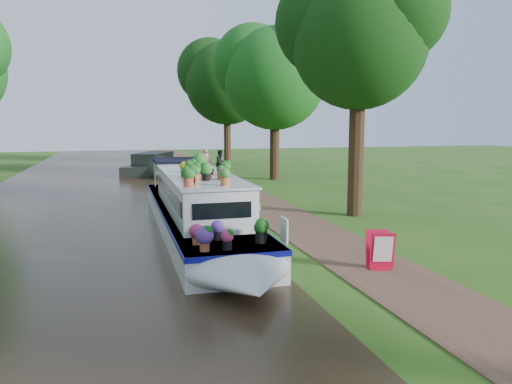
% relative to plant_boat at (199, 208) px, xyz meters
% --- Properties ---
extents(ground, '(100.00, 100.00, 0.00)m').
position_rel_plant_boat_xyz_m(ground, '(2.25, -1.16, -0.85)').
color(ground, '#274F13').
rests_on(ground, ground).
extents(canal_water, '(10.00, 100.00, 0.02)m').
position_rel_plant_boat_xyz_m(canal_water, '(-3.75, -1.16, -0.84)').
color(canal_water, black).
rests_on(canal_water, ground).
extents(towpath, '(2.20, 100.00, 0.03)m').
position_rel_plant_boat_xyz_m(towpath, '(3.45, -1.16, -0.84)').
color(towpath, '#4F3325').
rests_on(towpath, ground).
extents(plant_boat, '(2.29, 13.52, 2.29)m').
position_rel_plant_boat_xyz_m(plant_boat, '(0.00, 0.00, 0.00)').
color(plant_boat, silver).
rests_on(plant_boat, canal_water).
extents(tree_near_overhang, '(5.52, 5.28, 8.99)m').
position_rel_plant_boat_xyz_m(tree_near_overhang, '(6.04, 1.90, 5.75)').
color(tree_near_overhang, black).
rests_on(tree_near_overhang, ground).
extents(tree_near_mid, '(6.90, 6.60, 9.40)m').
position_rel_plant_boat_xyz_m(tree_near_mid, '(6.73, 13.92, 5.58)').
color(tree_near_mid, black).
rests_on(tree_near_mid, ground).
extents(tree_near_far, '(7.59, 7.26, 10.30)m').
position_rel_plant_boat_xyz_m(tree_near_far, '(6.23, 24.93, 6.20)').
color(tree_near_far, black).
rests_on(tree_near_far, ground).
extents(second_boat, '(4.46, 7.79, 1.41)m').
position_rel_plant_boat_xyz_m(second_boat, '(-0.04, 18.96, -0.28)').
color(second_boat, black).
rests_on(second_boat, canal_water).
extents(sandwich_board, '(0.59, 0.58, 0.89)m').
position_rel_plant_boat_xyz_m(sandwich_board, '(3.49, -4.58, -0.42)').
color(sandwich_board, red).
rests_on(sandwich_board, towpath).
extents(pedestrian_pink, '(0.64, 0.52, 1.52)m').
position_rel_plant_boat_xyz_m(pedestrian_pink, '(3.67, 20.03, -0.06)').
color(pedestrian_pink, '#C45095').
rests_on(pedestrian_pink, towpath).
extents(pedestrian_dark, '(0.99, 0.95, 1.62)m').
position_rel_plant_boat_xyz_m(pedestrian_dark, '(4.07, 16.85, -0.01)').
color(pedestrian_dark, black).
rests_on(pedestrian_dark, towpath).
extents(verge_plant, '(0.37, 0.33, 0.39)m').
position_rel_plant_boat_xyz_m(verge_plant, '(1.99, 1.81, -0.66)').
color(verge_plant, '#26611D').
rests_on(verge_plant, ground).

